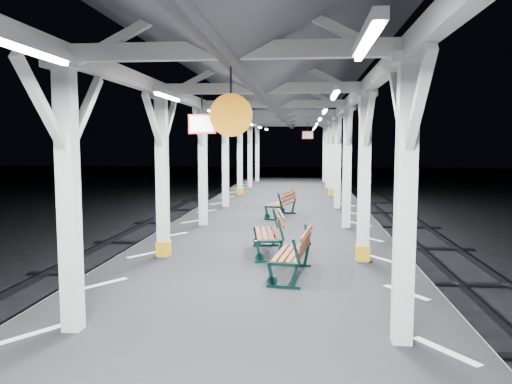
# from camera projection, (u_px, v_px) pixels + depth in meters

# --- Properties ---
(ground) EXTENTS (120.00, 120.00, 0.00)m
(ground) POSITION_uv_depth(u_px,v_px,m) (250.00, 348.00, 8.11)
(ground) COLOR black
(ground) RESTS_ON ground
(platform) EXTENTS (6.00, 50.00, 1.00)m
(platform) POSITION_uv_depth(u_px,v_px,m) (250.00, 318.00, 8.06)
(platform) COLOR black
(platform) RESTS_ON ground
(hazard_stripes_left) EXTENTS (1.00, 48.00, 0.01)m
(hazard_stripes_left) POSITION_uv_depth(u_px,v_px,m) (103.00, 284.00, 8.25)
(hazard_stripes_left) COLOR silver
(hazard_stripes_left) RESTS_ON platform
(hazard_stripes_right) EXTENTS (1.00, 48.00, 0.01)m
(hazard_stripes_right) POSITION_uv_depth(u_px,v_px,m) (406.00, 292.00, 7.77)
(hazard_stripes_right) COLOR silver
(hazard_stripes_right) RESTS_ON platform
(canopy) EXTENTS (5.40, 49.00, 4.65)m
(canopy) POSITION_uv_depth(u_px,v_px,m) (250.00, 62.00, 7.64)
(canopy) COLOR silver
(canopy) RESTS_ON platform
(bench_near) EXTENTS (0.75, 1.58, 0.83)m
(bench_near) POSITION_uv_depth(u_px,v_px,m) (296.00, 252.00, 8.63)
(bench_near) COLOR black
(bench_near) RESTS_ON platform
(bench_mid) EXTENTS (0.80, 1.67, 0.87)m
(bench_mid) POSITION_uv_depth(u_px,v_px,m) (272.00, 232.00, 10.41)
(bench_mid) COLOR black
(bench_mid) RESTS_ON platform
(bench_far) EXTENTS (0.95, 1.65, 0.85)m
(bench_far) POSITION_uv_depth(u_px,v_px,m) (284.00, 203.00, 15.59)
(bench_far) COLOR black
(bench_far) RESTS_ON platform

